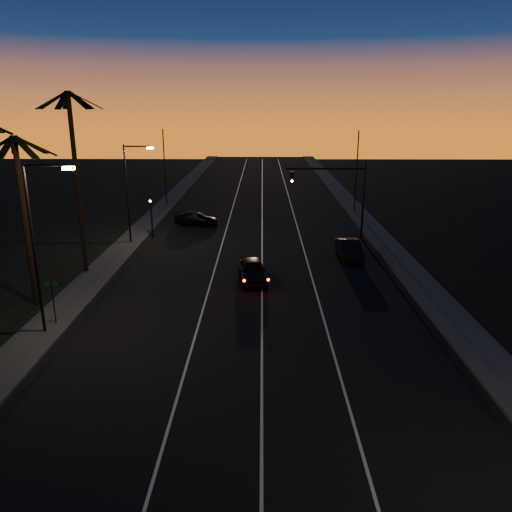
{
  "coord_description": "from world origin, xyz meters",
  "views": [
    {
      "loc": [
        0.49,
        -3.96,
        11.6
      ],
      "look_at": [
        0.15,
        23.31,
        3.35
      ],
      "focal_mm": 35.0,
      "sensor_mm": 36.0,
      "label": 1
    }
  ],
  "objects_px": {
    "signal_mast": "(337,186)",
    "cross_car": "(196,219)",
    "right_car": "(349,250)",
    "lead_car": "(252,271)"
  },
  "relations": [
    {
      "from": "lead_car",
      "to": "cross_car",
      "type": "xyz_separation_m",
      "value": [
        -5.97,
        16.79,
        -0.12
      ]
    },
    {
      "from": "right_car",
      "to": "cross_car",
      "type": "relative_size",
      "value": 0.97
    },
    {
      "from": "lead_car",
      "to": "right_car",
      "type": "xyz_separation_m",
      "value": [
        7.49,
        5.27,
        -0.02
      ]
    },
    {
      "from": "cross_car",
      "to": "right_car",
      "type": "bearing_deg",
      "value": -40.58
    },
    {
      "from": "signal_mast",
      "to": "cross_car",
      "type": "xyz_separation_m",
      "value": [
        -13.28,
        5.17,
        -4.12
      ]
    },
    {
      "from": "signal_mast",
      "to": "right_car",
      "type": "distance_m",
      "value": 7.53
    },
    {
      "from": "lead_car",
      "to": "right_car",
      "type": "bearing_deg",
      "value": 35.11
    },
    {
      "from": "right_car",
      "to": "cross_car",
      "type": "height_order",
      "value": "right_car"
    },
    {
      "from": "lead_car",
      "to": "cross_car",
      "type": "height_order",
      "value": "lead_car"
    },
    {
      "from": "signal_mast",
      "to": "cross_car",
      "type": "bearing_deg",
      "value": 158.73
    }
  ]
}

